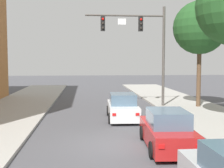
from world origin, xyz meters
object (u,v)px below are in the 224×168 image
Objects in this scene: traffic_signal_mast at (142,38)px; car_lead_white at (123,108)px; car_following_red at (167,131)px; street_tree_second at (200,28)px.

car_lead_white is at bearing -114.94° from traffic_signal_mast.
car_following_red is (1.06, -6.18, 0.00)m from car_lead_white.
car_following_red is at bearing -80.25° from car_lead_white.
street_tree_second is at bearing 62.34° from car_following_red.
street_tree_second is at bearing -8.05° from traffic_signal_mast.
car_lead_white is 0.99× the size of car_following_red.
car_following_red is at bearing -117.66° from street_tree_second.
traffic_signal_mast reaches higher than car_following_red.
traffic_signal_mast is 0.95× the size of street_tree_second.
traffic_signal_mast is at bearing 171.95° from street_tree_second.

